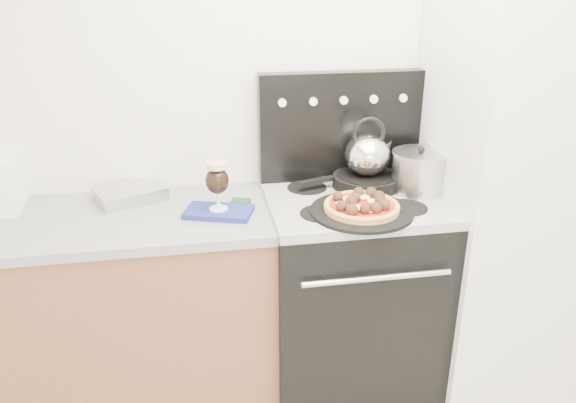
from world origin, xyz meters
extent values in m
cube|color=white|center=(0.00, 1.50, 1.25)|extent=(3.50, 0.01, 2.50)
cube|color=brown|center=(-1.02, 1.20, 0.43)|extent=(1.45, 0.60, 0.86)
cube|color=gray|center=(-1.02, 1.20, 0.88)|extent=(1.48, 0.63, 0.04)
cube|color=black|center=(0.08, 1.18, 0.44)|extent=(0.76, 0.65, 0.88)
cube|color=#ADADB2|center=(0.08, 1.18, 0.90)|extent=(0.76, 0.65, 0.04)
cube|color=black|center=(0.08, 1.45, 1.17)|extent=(0.76, 0.08, 0.50)
cube|color=silver|center=(0.78, 1.15, 0.95)|extent=(0.64, 0.68, 1.90)
cube|color=silver|center=(-0.89, 1.37, 0.93)|extent=(0.34, 0.30, 0.06)
cube|color=navy|center=(-0.51, 1.14, 0.91)|extent=(0.31, 0.24, 0.02)
cylinder|color=black|center=(0.06, 1.01, 0.93)|extent=(0.52, 0.52, 0.01)
cylinder|color=black|center=(0.17, 1.30, 0.95)|extent=(0.38, 0.38, 0.05)
cylinder|color=#B8B8B8|center=(0.38, 1.21, 1.01)|extent=(0.25, 0.25, 0.17)
camera|label=1|loc=(-0.60, -1.01, 1.84)|focal=35.00mm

